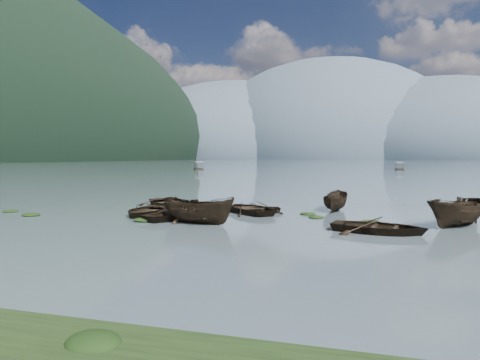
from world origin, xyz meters
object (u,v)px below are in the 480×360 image
(rowboat_3, at_px, (250,213))
(pontoon_left, at_px, (199,170))
(rowboat_0, at_px, (146,215))
(pontoon_centre, at_px, (399,170))

(rowboat_3, relative_size, pontoon_left, 0.80)
(rowboat_0, height_order, pontoon_left, pontoon_left)
(rowboat_3, xyz_separation_m, pontoon_left, (-40.05, 91.98, 0.00))
(rowboat_0, xyz_separation_m, rowboat_3, (6.22, 2.79, 0.00))
(rowboat_0, height_order, pontoon_centre, pontoon_centre)
(pontoon_centre, bearing_deg, rowboat_0, -101.82)
(rowboat_0, bearing_deg, pontoon_left, 106.46)
(rowboat_3, height_order, pontoon_left, pontoon_left)
(rowboat_3, xyz_separation_m, pontoon_centre, (17.66, 107.59, 0.00))
(pontoon_left, xyz_separation_m, pontoon_centre, (57.72, 15.61, 0.00))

